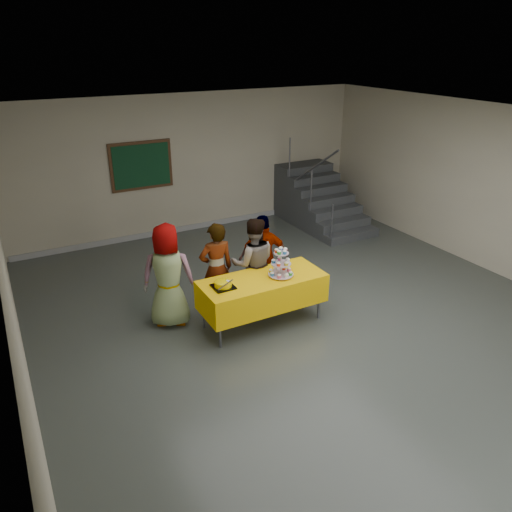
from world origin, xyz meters
The scene contains 10 objects.
room_shell centered at (0.00, 0.02, 2.13)m, with size 10.00×10.04×3.02m.
bake_table centered at (-0.70, 0.65, 0.56)m, with size 1.88×0.78×0.77m.
cupcake_stand centered at (-0.42, 0.59, 0.95)m, with size 0.38×0.38×0.44m.
bear_cake centered at (-1.33, 0.66, 0.83)m, with size 0.32×0.36×0.12m.
schoolchild_a centered at (-1.92, 1.32, 0.80)m, with size 0.78×0.51×1.60m, color slate.
schoolchild_b centered at (-1.15, 1.29, 0.75)m, with size 0.55×0.36×1.50m, color slate.
schoolchild_c centered at (-0.56, 1.20, 0.75)m, with size 0.73×0.57×1.51m, color slate.
schoolchild_d centered at (-0.26, 1.40, 0.72)m, with size 0.85×0.35×1.45m, color slate.
staircase centered at (2.70, 4.13, 0.49)m, with size 1.30×2.40×2.04m.
noticeboard centered at (-1.16, 4.96, 1.60)m, with size 1.30×0.05×1.00m.
Camera 1 is at (-3.94, -5.12, 4.04)m, focal length 35.00 mm.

